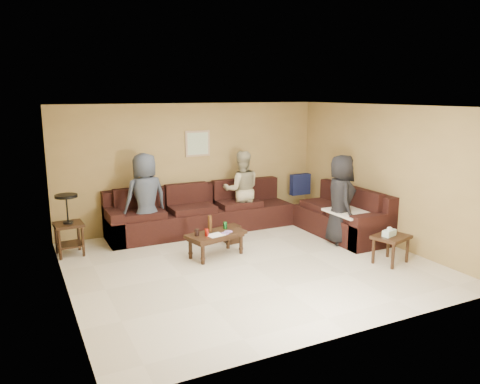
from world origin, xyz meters
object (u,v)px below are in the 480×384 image
at_px(sectional_sofa, 251,217).
at_px(coffee_table, 216,236).
at_px(end_table_left, 68,224).
at_px(person_left, 146,198).
at_px(side_table_right, 391,239).
at_px(waste_bin, 232,234).
at_px(person_middle, 242,190).
at_px(person_right, 341,199).

distance_m(sectional_sofa, coffee_table, 1.48).
xyz_separation_m(end_table_left, person_left, (1.37, 0.14, 0.28)).
bearing_deg(person_left, side_table_right, 128.54).
relative_size(end_table_left, side_table_right, 1.58).
bearing_deg(waste_bin, person_left, 152.39).
distance_m(end_table_left, waste_bin, 2.84).
bearing_deg(person_middle, waste_bin, 69.92).
bearing_deg(sectional_sofa, coffee_table, -141.03).
distance_m(end_table_left, person_left, 1.40).
bearing_deg(person_left, person_right, 142.62).
distance_m(end_table_left, person_middle, 3.37).
bearing_deg(person_middle, side_table_right, 130.00).
bearing_deg(side_table_right, person_right, 93.53).
bearing_deg(waste_bin, person_middle, 53.07).
xyz_separation_m(side_table_right, waste_bin, (-1.83, 2.10, -0.24)).
relative_size(waste_bin, person_middle, 0.20).
relative_size(coffee_table, person_middle, 0.68).
height_order(sectional_sofa, end_table_left, end_table_left).
distance_m(person_middle, person_right, 2.05).
height_order(coffee_table, waste_bin, coffee_table).
height_order(coffee_table, end_table_left, end_table_left).
xyz_separation_m(coffee_table, side_table_right, (2.39, -1.54, 0.05)).
height_order(sectional_sofa, person_left, person_left).
relative_size(coffee_table, end_table_left, 1.02).
height_order(waste_bin, person_right, person_right).
relative_size(side_table_right, person_middle, 0.42).
height_order(end_table_left, person_left, person_left).
bearing_deg(coffee_table, end_table_left, 152.44).
bearing_deg(waste_bin, coffee_table, -135.10).
relative_size(coffee_table, waste_bin, 3.32).
bearing_deg(person_middle, sectional_sofa, 105.71).
bearing_deg(coffee_table, person_middle, 49.44).
height_order(waste_bin, person_middle, person_middle).
height_order(sectional_sofa, side_table_right, sectional_sofa).
bearing_deg(sectional_sofa, waste_bin, -147.77).
relative_size(sectional_sofa, end_table_left, 4.44).
bearing_deg(coffee_table, side_table_right, -32.81).
xyz_separation_m(waste_bin, person_right, (1.76, -0.89, 0.65)).
distance_m(end_table_left, person_right, 4.76).
bearing_deg(person_left, waste_bin, 142.20).
height_order(side_table_right, person_right, person_right).
bearing_deg(end_table_left, coffee_table, -27.56).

